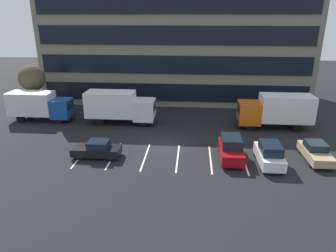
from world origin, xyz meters
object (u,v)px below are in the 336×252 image
(box_truck_orange, at_px, (276,110))
(sedan_tan, at_px, (315,152))
(sedan_black, at_px, (97,149))
(box_truck_white, at_px, (119,106))
(bare_tree, at_px, (32,78))
(box_truck_blue, at_px, (39,105))
(suv_white, at_px, (269,154))
(suv_maroon, at_px, (231,149))

(box_truck_orange, distance_m, sedan_tan, 7.97)
(sedan_black, bearing_deg, box_truck_white, 90.39)
(sedan_tan, bearing_deg, box_truck_white, 157.05)
(sedan_tan, xyz_separation_m, bare_tree, (-29.96, 11.02, 3.60))
(box_truck_blue, bearing_deg, sedan_black, -43.64)
(sedan_tan, bearing_deg, sedan_black, -176.95)
(sedan_tan, height_order, sedan_black, sedan_tan)
(box_truck_blue, xyz_separation_m, box_truck_orange, (26.40, -0.28, 0.18))
(box_truck_orange, relative_size, bare_tree, 1.33)
(sedan_black, height_order, suv_white, suv_white)
(box_truck_orange, relative_size, suv_maroon, 1.82)
(box_truck_white, xyz_separation_m, sedan_black, (0.06, -8.83, -1.34))
(suv_white, relative_size, bare_tree, 0.70)
(suv_maroon, bearing_deg, box_truck_blue, 157.92)
(box_truck_blue, relative_size, suv_white, 1.72)
(box_truck_white, relative_size, suv_white, 1.87)
(box_truck_blue, relative_size, bare_tree, 1.21)
(suv_maroon, relative_size, sedan_black, 1.05)
(box_truck_blue, distance_m, bare_tree, 4.40)
(bare_tree, bearing_deg, box_truck_blue, -55.67)
(box_truck_white, distance_m, box_truck_orange, 17.05)
(box_truck_blue, height_order, sedan_black, box_truck_blue)
(box_truck_white, bearing_deg, bare_tree, 164.50)
(suv_white, bearing_deg, sedan_tan, 16.41)
(box_truck_white, bearing_deg, box_truck_orange, -0.45)
(box_truck_white, xyz_separation_m, suv_maroon, (11.46, -8.30, -1.09))
(suv_maroon, bearing_deg, box_truck_orange, 55.59)
(box_truck_orange, distance_m, sedan_black, 19.13)
(sedan_black, relative_size, suv_white, 0.98)
(box_truck_blue, bearing_deg, box_truck_white, -0.90)
(suv_maroon, height_order, suv_white, suv_maroon)
(box_truck_white, relative_size, bare_tree, 1.32)
(bare_tree, bearing_deg, suv_maroon, -26.61)
(box_truck_white, distance_m, suv_maroon, 14.19)
(suv_maroon, relative_size, bare_tree, 0.73)
(box_truck_orange, xyz_separation_m, sedan_tan, (1.49, -7.72, -1.34))
(box_truck_white, bearing_deg, sedan_tan, -22.95)
(suv_maroon, height_order, sedan_black, suv_maroon)
(sedan_black, bearing_deg, sedan_tan, 3.05)
(sedan_tan, distance_m, sedan_black, 18.51)
(sedan_black, xyz_separation_m, suv_white, (14.40, -0.22, 0.22))
(box_truck_blue, xyz_separation_m, suv_maroon, (20.81, -8.44, -0.93))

